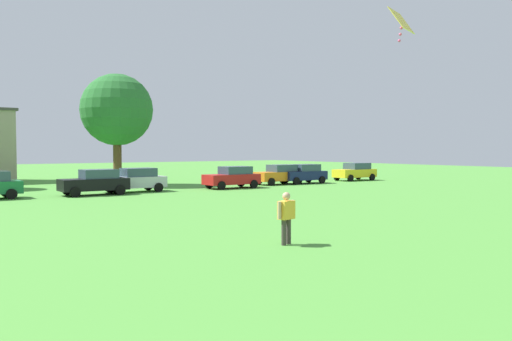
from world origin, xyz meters
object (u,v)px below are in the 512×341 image
Objects in this scene: kite at (401,22)px; tree_far_right at (117,110)px; parked_car_yellow_8 at (355,172)px; parked_car_orange_6 at (279,174)px; parked_car_silver_4 at (135,180)px; adult_bystander at (286,214)px; parked_car_navy_7 at (303,174)px; parked_car_black_3 at (95,182)px; parked_car_red_5 at (233,177)px.

kite is 30.05m from tree_far_right.
parked_car_yellow_8 is (22.11, 23.33, -6.49)m from kite.
tree_far_right is at bearing -17.62° from parked_car_yellow_8.
parked_car_orange_6 is at bearing 0.85° from parked_car_yellow_8.
kite is at bearing 61.09° from parked_car_orange_6.
parked_car_orange_6 is at bearing -178.70° from parked_car_silver_4.
adult_bystander is 34.42m from parked_car_yellow_8.
parked_car_silver_4 is (3.85, 21.83, -0.14)m from adult_bystander.
parked_car_yellow_8 is at bearing -176.19° from parked_car_navy_7.
parked_car_orange_6 is 9.30m from parked_car_yellow_8.
tree_far_right reaches higher than parked_car_silver_4.
parked_car_navy_7 is (15.49, -0.02, 0.00)m from parked_car_silver_4.
tree_far_right reaches higher than adult_bystander.
parked_car_black_3 is 1.00× the size of parked_car_silver_4.
parked_car_navy_7 and parked_car_yellow_8 have the same top height.
parked_car_black_3 is 10.55m from parked_car_red_5.
adult_bystander is at bearing -100.23° from tree_far_right.
kite reaches higher than adult_bystander.
parked_car_orange_6 is at bearing 61.09° from kite.
parked_car_navy_7 reaches higher than adult_bystander.
tree_far_right reaches higher than parked_car_red_5.
adult_bystander is at bearing 87.82° from parked_car_black_3.
tree_far_right is (5.23, 28.95, 5.23)m from adult_bystander.
parked_car_navy_7 is at bearing 56.38° from kite.
parked_car_yellow_8 is (22.40, 0.44, 0.00)m from parked_car_silver_4.
parked_car_navy_7 is at bearing -144.38° from adult_bystander.
parked_car_black_3 is 10.47m from tree_far_right.
parked_car_orange_6 is 14.58m from tree_far_right.
parked_car_silver_4 is (-0.28, 22.90, -6.49)m from kite.
parked_car_red_5 is 1.00× the size of parked_car_yellow_8.
tree_far_right is at bearing -30.18° from parked_car_orange_6.
parked_car_navy_7 is (19.34, 21.81, -0.14)m from adult_bystander.
parked_car_black_3 is 1.00× the size of parked_car_red_5.
parked_car_silver_4 is at bearing 90.71° from kite.
parked_car_navy_7 is 16.70m from tree_far_right.
parked_car_navy_7 is (15.21, 22.87, -6.49)m from kite.
parked_car_silver_4 is at bearing -166.87° from parked_car_black_3.
kite is at bearing 90.71° from parked_car_silver_4.
parked_car_red_5 is at bearing 71.76° from kite.
parked_car_black_3 is at bearing 13.13° from parked_car_silver_4.
parked_car_silver_4 is at bearing -100.94° from tree_far_right.
parked_car_silver_4 is at bearing 1.12° from parked_car_yellow_8.
adult_bystander is 0.39× the size of parked_car_black_3.
parked_car_black_3 is 25.47m from parked_car_yellow_8.
parked_car_red_5 and parked_car_orange_6 have the same top height.
adult_bystander is at bearing 80.00° from parked_car_silver_4.
parked_car_yellow_8 is 0.47× the size of tree_far_right.
parked_car_red_5 is at bearing 5.51° from parked_car_yellow_8.
parked_car_black_3 reaches higher than adult_bystander.
adult_bystander is 0.18× the size of tree_far_right.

